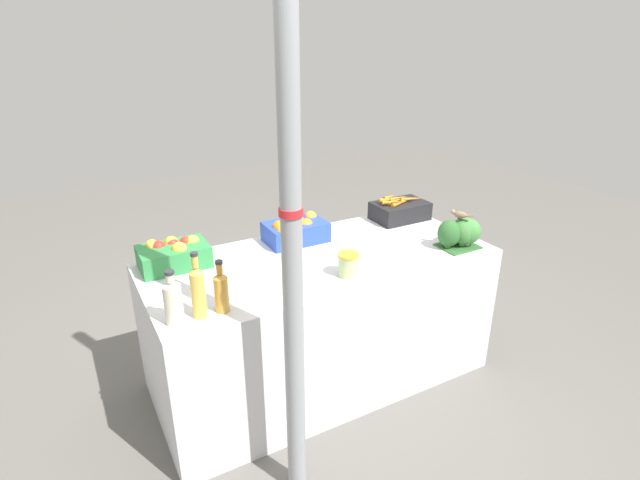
{
  "coord_description": "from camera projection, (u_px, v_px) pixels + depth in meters",
  "views": [
    {
      "loc": [
        -1.21,
        -2.19,
        1.96
      ],
      "look_at": [
        0.0,
        0.0,
        0.9
      ],
      "focal_mm": 28.0,
      "sensor_mm": 36.0,
      "label": 1
    }
  ],
  "objects": [
    {
      "name": "pickle_jar",
      "position": [
        348.0,
        265.0,
        2.52
      ],
      "size": [
        0.11,
        0.11,
        0.12
      ],
      "color": "#B2C684",
      "rests_on": "market_table"
    },
    {
      "name": "support_pole",
      "position": [
        291.0,
        236.0,
        1.83
      ],
      "size": [
        0.09,
        0.09,
        2.51
      ],
      "color": "gray",
      "rests_on": "ground_plane"
    },
    {
      "name": "ground_plane",
      "position": [
        320.0,
        374.0,
        3.07
      ],
      "size": [
        10.0,
        10.0,
        0.0
      ],
      "primitive_type": "plane",
      "color": "#605E59"
    },
    {
      "name": "carrot_crate",
      "position": [
        400.0,
        210.0,
        3.28
      ],
      "size": [
        0.35,
        0.23,
        0.15
      ],
      "color": "black",
      "rests_on": "market_table"
    },
    {
      "name": "sparrow_bird",
      "position": [
        460.0,
        214.0,
        2.79
      ],
      "size": [
        0.09,
        0.12,
        0.05
      ],
      "rotation": [
        0.0,
        0.0,
        2.19
      ],
      "color": "#4C3D2D",
      "rests_on": "broccoli_pile"
    },
    {
      "name": "juice_bottle_golden",
      "position": [
        198.0,
        291.0,
        2.13
      ],
      "size": [
        0.06,
        0.06,
        0.31
      ],
      "color": "gold",
      "rests_on": "market_table"
    },
    {
      "name": "market_table",
      "position": [
        320.0,
        319.0,
        2.91
      ],
      "size": [
        1.91,
        0.86,
        0.8
      ],
      "primitive_type": "cube",
      "color": "silver",
      "rests_on": "ground_plane"
    },
    {
      "name": "orange_crate",
      "position": [
        295.0,
        230.0,
        2.93
      ],
      "size": [
        0.35,
        0.23,
        0.15
      ],
      "color": "#2847B7",
      "rests_on": "market_table"
    },
    {
      "name": "juice_bottle_amber",
      "position": [
        221.0,
        291.0,
        2.19
      ],
      "size": [
        0.06,
        0.06,
        0.25
      ],
      "color": "gold",
      "rests_on": "market_table"
    },
    {
      "name": "apple_crate",
      "position": [
        174.0,
        254.0,
        2.62
      ],
      "size": [
        0.35,
        0.23,
        0.15
      ],
      "color": "#2D8442",
      "rests_on": "market_table"
    },
    {
      "name": "broccoli_pile",
      "position": [
        460.0,
        232.0,
        2.85
      ],
      "size": [
        0.25,
        0.19,
        0.18
      ],
      "color": "#2D602D",
      "rests_on": "market_table"
    },
    {
      "name": "juice_bottle_cloudy",
      "position": [
        173.0,
        301.0,
        2.09
      ],
      "size": [
        0.08,
        0.08,
        0.25
      ],
      "color": "beige",
      "rests_on": "market_table"
    }
  ]
}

